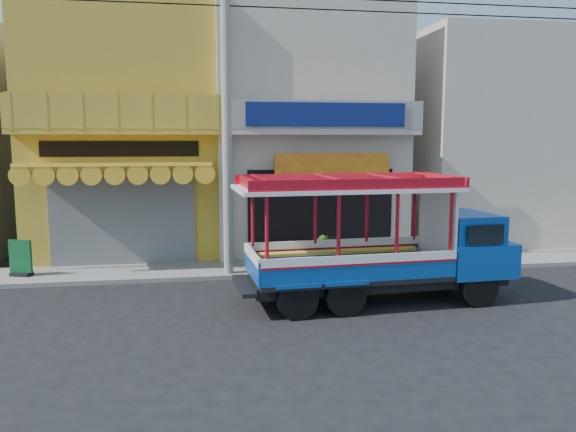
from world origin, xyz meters
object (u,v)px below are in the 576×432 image
object	(u,v)px
songthaew_truck	(396,241)
green_sign	(21,261)
potted_plant_b	(323,251)
utility_pole	(232,94)
potted_plant_c	(441,243)
potted_plant_a	(324,250)

from	to	relation	value
songthaew_truck	green_sign	xyz separation A→B (m)	(-9.37, 3.58, -0.91)
songthaew_truck	potted_plant_b	bearing A→B (deg)	105.66
green_sign	potted_plant_b	xyz separation A→B (m)	(8.41, -0.15, 0.03)
utility_pole	potted_plant_c	world-z (taller)	utility_pole
potted_plant_c	potted_plant_b	bearing A→B (deg)	-84.28
potted_plant_a	potted_plant_c	xyz separation A→B (m)	(3.65, -0.08, 0.09)
potted_plant_b	green_sign	bearing A→B (deg)	67.52
potted_plant_a	potted_plant_c	size ratio (longest dim) A/B	0.82
green_sign	potted_plant_b	size ratio (longest dim) A/B	1.11
utility_pole	potted_plant_c	bearing A→B (deg)	5.08
potted_plant_a	potted_plant_b	world-z (taller)	potted_plant_b
potted_plant_c	green_sign	bearing A→B (deg)	-86.17
potted_plant_a	songthaew_truck	bearing A→B (deg)	-108.59
utility_pole	potted_plant_c	xyz separation A→B (m)	(6.38, 0.57, -4.37)
potted_plant_a	potted_plant_b	xyz separation A→B (m)	(-0.08, -0.19, 0.01)
songthaew_truck	potted_plant_a	world-z (taller)	songthaew_truck
green_sign	potted_plant_a	bearing A→B (deg)	0.26
potted_plant_c	potted_plant_a	bearing A→B (deg)	-87.23
utility_pole	green_sign	distance (m)	7.34
utility_pole	songthaew_truck	bearing A→B (deg)	-39.47
green_sign	potted_plant_c	distance (m)	12.15
utility_pole	songthaew_truck	distance (m)	5.89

